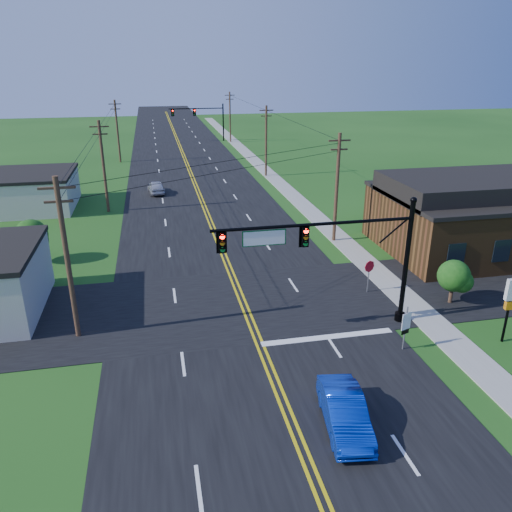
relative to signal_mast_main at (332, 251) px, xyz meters
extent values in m
plane|color=#194313|center=(-4.34, -8.00, -4.75)|extent=(260.00, 260.00, 0.00)
cube|color=black|center=(-4.34, 42.00, -4.73)|extent=(16.00, 220.00, 0.04)
cube|color=black|center=(-4.34, 4.00, -4.73)|extent=(70.00, 10.00, 0.04)
cube|color=gray|center=(6.16, 32.00, -4.71)|extent=(2.00, 160.00, 0.08)
cylinder|color=black|center=(4.46, 0.00, -1.15)|extent=(0.28, 0.28, 7.20)
cylinder|color=black|center=(4.46, 0.00, -4.50)|extent=(0.60, 0.60, 0.50)
sphere|color=black|center=(4.46, 0.00, 2.55)|extent=(0.36, 0.36, 0.36)
cylinder|color=black|center=(-1.04, 0.00, 1.55)|extent=(11.00, 0.18, 0.18)
cube|color=#05571B|center=(-3.74, 0.00, 1.00)|extent=(2.30, 0.06, 0.85)
cylinder|color=black|center=(4.46, 72.00, -1.15)|extent=(0.28, 0.28, 7.20)
cylinder|color=black|center=(4.46, 72.00, -4.50)|extent=(0.60, 0.60, 0.50)
sphere|color=black|center=(4.46, 72.00, 2.55)|extent=(0.36, 0.36, 0.36)
cylinder|color=black|center=(-0.54, 72.00, 1.25)|extent=(10.00, 0.18, 0.18)
cube|color=#05571B|center=(-3.74, 72.00, 0.70)|extent=(2.30, 0.06, 0.85)
cube|color=#523317|center=(15.66, 10.00, -2.55)|extent=(14.00, 11.00, 4.40)
cube|color=black|center=(15.66, 10.00, -0.20)|extent=(14.20, 11.20, 0.30)
cube|color=beige|center=(-23.34, 30.00, -3.05)|extent=(12.00, 9.00, 3.40)
cube|color=black|center=(-23.34, 30.00, -1.20)|extent=(12.20, 9.20, 0.30)
cylinder|color=#3B281B|center=(-13.84, 2.00, -0.25)|extent=(0.28, 0.28, 9.00)
cube|color=#3B281B|center=(-13.84, 2.00, 3.65)|extent=(1.80, 0.12, 0.12)
cube|color=#3B281B|center=(-13.84, 2.00, 2.95)|extent=(1.40, 0.12, 0.12)
cylinder|color=#3B281B|center=(-13.84, 27.00, -0.25)|extent=(0.28, 0.28, 9.00)
cube|color=#3B281B|center=(-13.84, 27.00, 3.65)|extent=(1.80, 0.12, 0.12)
cube|color=#3B281B|center=(-13.84, 27.00, 2.95)|extent=(1.40, 0.12, 0.12)
cylinder|color=#3B281B|center=(-13.84, 54.00, -0.25)|extent=(0.28, 0.28, 9.00)
cube|color=#3B281B|center=(-13.84, 54.00, 3.65)|extent=(1.80, 0.12, 0.12)
cube|color=#3B281B|center=(-13.84, 54.00, 2.95)|extent=(1.40, 0.12, 0.12)
cylinder|color=#3B281B|center=(5.46, 14.00, -0.25)|extent=(0.28, 0.28, 9.00)
cube|color=#3B281B|center=(5.46, 14.00, 3.65)|extent=(1.80, 0.12, 0.12)
cube|color=#3B281B|center=(5.46, 14.00, 2.95)|extent=(1.40, 0.12, 0.12)
cylinder|color=#3B281B|center=(5.46, 40.00, -0.25)|extent=(0.28, 0.28, 9.00)
cube|color=#3B281B|center=(5.46, 40.00, 3.65)|extent=(1.80, 0.12, 0.12)
cube|color=#3B281B|center=(5.46, 40.00, 2.95)|extent=(1.40, 0.12, 0.12)
cylinder|color=#3B281B|center=(5.46, 70.00, -0.25)|extent=(0.28, 0.28, 9.00)
cube|color=#3B281B|center=(5.46, 70.00, 3.65)|extent=(1.80, 0.12, 0.12)
cube|color=#3B281B|center=(5.46, 70.00, 2.95)|extent=(1.40, 0.12, 0.12)
cylinder|color=#3B281B|center=(11.66, 18.00, -3.83)|extent=(0.24, 0.24, 1.85)
sphere|color=#154510|center=(11.66, 18.00, -2.15)|extent=(3.00, 3.00, 3.00)
cylinder|color=#3B281B|center=(8.66, 1.50, -4.09)|extent=(0.24, 0.24, 1.32)
sphere|color=#154510|center=(8.66, 1.50, -2.89)|extent=(2.00, 2.00, 2.00)
cylinder|color=#3B281B|center=(-18.34, 14.00, -3.98)|extent=(0.24, 0.24, 1.54)
sphere|color=#154510|center=(-18.34, 14.00, -2.58)|extent=(2.40, 2.40, 2.40)
imported|color=#072AA9|center=(-2.09, -8.00, -4.01)|extent=(2.18, 4.68, 1.48)
imported|color=silver|center=(-8.93, 33.53, -4.03)|extent=(2.06, 4.34, 1.43)
cylinder|color=slate|center=(3.16, -2.96, -3.48)|extent=(0.10, 0.10, 2.53)
cube|color=white|center=(3.16, -2.99, -2.74)|extent=(0.61, 0.25, 0.34)
cube|color=white|center=(3.16, -2.99, -3.20)|extent=(0.61, 0.25, 0.63)
cube|color=black|center=(3.16, -2.99, -3.66)|extent=(0.50, 0.21, 0.25)
cylinder|color=slate|center=(4.16, 4.00, -3.70)|extent=(0.09, 0.09, 2.11)
cylinder|color=#A70918|center=(4.16, 3.97, -2.89)|extent=(0.77, 0.30, 0.80)
cylinder|color=black|center=(8.86, -3.29, -2.96)|extent=(0.15, 0.15, 3.58)
camera|label=1|loc=(-9.08, -23.68, 9.53)|focal=35.00mm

